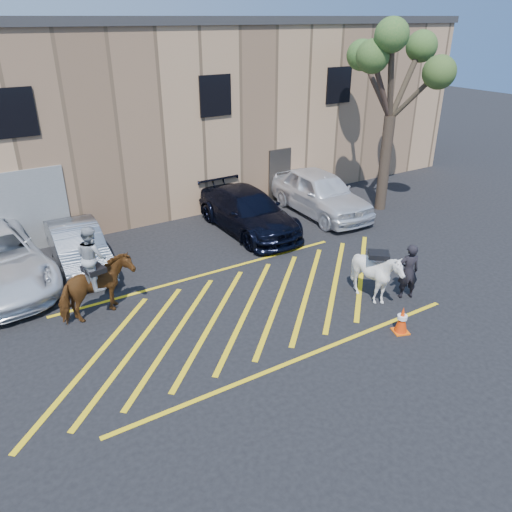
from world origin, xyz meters
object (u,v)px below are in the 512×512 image
traffic_cone (402,320)px  tree (396,64)px  car_blue_suv (248,211)px  car_white_suv (320,193)px  mounted_bay (96,281)px  car_silver_sedan (78,247)px  saddled_white (376,275)px  handler (408,271)px

traffic_cone → tree: tree is taller
car_blue_suv → car_white_suv: (3.40, 0.01, 0.12)m
car_white_suv → mounted_bay: mounted_bay is taller
car_silver_sedan → saddled_white: bearing=-42.9°
car_blue_suv → car_white_suv: car_white_suv is taller
saddled_white → handler: bearing=-19.4°
car_silver_sedan → tree: size_ratio=0.57×
car_silver_sedan → mounted_bay: 3.33m
car_silver_sedan → saddled_white: (6.51, -6.57, 0.12)m
car_white_suv → handler: 7.00m
handler → saddled_white: handler is taller
car_silver_sedan → car_blue_suv: bearing=0.2°
saddled_white → traffic_cone: (-0.52, -1.52, -0.45)m
saddled_white → tree: size_ratio=0.27×
car_white_suv → handler: car_white_suv is taller
car_silver_sedan → car_white_suv: 9.56m
traffic_cone → saddled_white: bearing=71.2°
car_white_suv → tree: size_ratio=0.70×
traffic_cone → handler: bearing=39.9°
car_blue_suv → tree: size_ratio=0.71×
car_blue_suv → tree: tree is taller
car_blue_suv → saddled_white: size_ratio=2.65×
mounted_bay → car_blue_suv: bearing=25.3°
mounted_bay → saddled_white: size_ratio=1.33×
saddled_white → traffic_cone: saddled_white is taller
car_white_suv → mounted_bay: (-9.86, -3.07, 0.18)m
mounted_bay → tree: tree is taller
car_silver_sedan → handler: (7.42, -6.89, 0.13)m
car_silver_sedan → mounted_bay: mounted_bay is taller
car_silver_sedan → mounted_bay: size_ratio=1.61×
car_white_suv → tree: bearing=-17.4°
saddled_white → traffic_cone: bearing=-108.8°
car_white_suv → traffic_cone: (-3.56, -7.87, -0.51)m
tree → car_blue_suv: bearing=171.3°
car_blue_suv → mounted_bay: 7.16m
traffic_cone → car_blue_suv: bearing=88.8°
car_blue_suv → traffic_cone: (-0.16, -7.86, -0.39)m
handler → traffic_cone: (-1.43, -1.20, -0.46)m
handler → tree: bearing=-106.0°
handler → tree: (4.63, 5.76, 4.87)m
mounted_bay → saddled_white: (6.82, -3.28, -0.24)m
saddled_white → car_silver_sedan: bearing=134.7°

